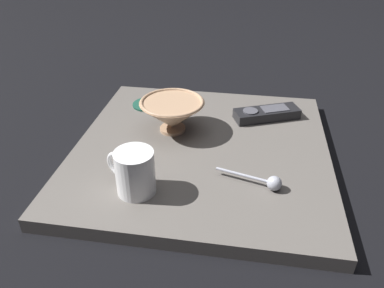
# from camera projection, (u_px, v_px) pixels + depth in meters

# --- Properties ---
(ground_plane) EXTENTS (6.00, 6.00, 0.00)m
(ground_plane) POSITION_uv_depth(u_px,v_px,m) (201.00, 157.00, 0.88)
(ground_plane) COLOR black
(table) EXTENTS (0.57, 0.57, 0.03)m
(table) POSITION_uv_depth(u_px,v_px,m) (201.00, 151.00, 0.87)
(table) COLOR #5B5651
(table) RESTS_ON ground
(cereal_bowl) EXTENTS (0.15, 0.15, 0.08)m
(cereal_bowl) POSITION_uv_depth(u_px,v_px,m) (172.00, 114.00, 0.89)
(cereal_bowl) COLOR tan
(cereal_bowl) RESTS_ON table
(coffee_mug) EXTENTS (0.07, 0.10, 0.09)m
(coffee_mug) POSITION_uv_depth(u_px,v_px,m) (134.00, 172.00, 0.70)
(coffee_mug) COLOR white
(coffee_mug) RESTS_ON table
(teaspoon) EXTENTS (0.05, 0.13, 0.03)m
(teaspoon) POSITION_uv_depth(u_px,v_px,m) (270.00, 182.00, 0.72)
(teaspoon) COLOR #A3A5B2
(teaspoon) RESTS_ON table
(tv_remote_near) EXTENTS (0.11, 0.17, 0.03)m
(tv_remote_near) POSITION_uv_depth(u_px,v_px,m) (267.00, 114.00, 0.96)
(tv_remote_near) COLOR black
(tv_remote_near) RESTS_ON table
(drink_coaster) EXTENTS (0.08, 0.08, 0.01)m
(drink_coaster) POSITION_uv_depth(u_px,v_px,m) (148.00, 104.00, 1.03)
(drink_coaster) COLOR #194738
(drink_coaster) RESTS_ON table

